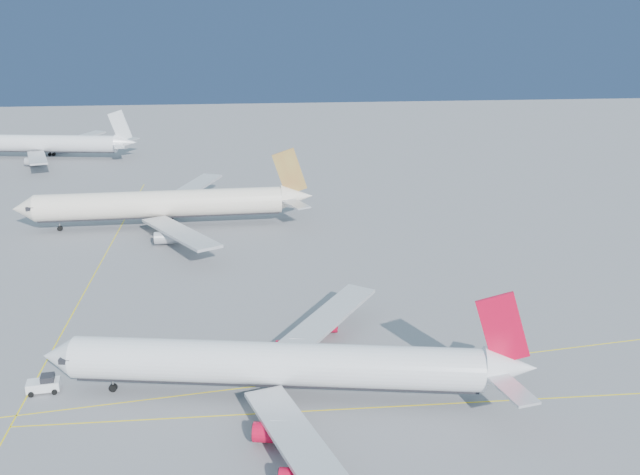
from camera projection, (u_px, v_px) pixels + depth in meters
The scene contains 6 objects.
ground at pixel (337, 354), 99.71m from camera, with size 500.00×500.00×0.00m, color slate.
taxiway_lines at pixel (232, 338), 104.35m from camera, with size 118.86×140.00×0.02m.
airliner_virgin at pixel (286, 365), 87.53m from camera, with size 61.08×54.31×15.11m.
airliner_etihad at pixel (167, 204), 153.70m from camera, with size 63.81×58.97×16.66m.
airliner_third at pixel (47, 144), 219.37m from camera, with size 56.62×51.75×15.21m.
pushback_tug at pixel (44, 384), 90.02m from camera, with size 4.20×2.86×2.24m.
Camera 1 is at (-10.92, -88.56, 47.46)m, focal length 40.00 mm.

